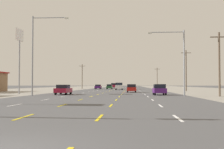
# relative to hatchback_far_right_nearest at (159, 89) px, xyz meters

# --- Properties ---
(ground_plane) EXTENTS (572.00, 572.00, 0.00)m
(ground_plane) POSITION_rel_hatchback_far_right_nearest_xyz_m (-7.23, 30.39, -0.78)
(ground_plane) COLOR #4C4C4F
(lot_apron_left) EXTENTS (28.00, 440.00, 0.01)m
(lot_apron_left) POSITION_rel_hatchback_far_right_nearest_xyz_m (-31.98, 30.39, -0.78)
(lot_apron_left) COLOR gray
(lot_apron_left) RESTS_ON ground
(lot_apron_right) EXTENTS (28.00, 440.00, 0.01)m
(lot_apron_right) POSITION_rel_hatchback_far_right_nearest_xyz_m (17.52, 30.39, -0.78)
(lot_apron_right) COLOR gray
(lot_apron_right) RESTS_ON ground
(lane_markings) EXTENTS (10.64, 227.60, 0.01)m
(lane_markings) POSITION_rel_hatchback_far_right_nearest_xyz_m (-7.23, 68.89, -0.78)
(lane_markings) COLOR white
(lane_markings) RESTS_ON ground
(signal_span_wire) EXTENTS (24.88, 0.52, 8.86)m
(signal_span_wire) POSITION_rel_hatchback_far_right_nearest_xyz_m (-7.62, -28.07, 4.69)
(signal_span_wire) COLOR brown
(signal_span_wire) RESTS_ON ground
(hatchback_far_right_nearest) EXTENTS (1.72, 3.90, 1.54)m
(hatchback_far_right_nearest) POSITION_rel_hatchback_far_right_nearest_xyz_m (0.00, 0.00, 0.00)
(hatchback_far_right_nearest) COLOR #4C196B
(hatchback_far_right_nearest) RESTS_ON ground
(sedan_far_left_near) EXTENTS (1.80, 4.50, 1.46)m
(sedan_far_left_near) POSITION_rel_hatchback_far_right_nearest_xyz_m (-14.03, 0.58, -0.03)
(sedan_far_left_near) COLOR maroon
(sedan_far_left_near) RESTS_ON ground
(hatchback_inner_right_mid) EXTENTS (1.72, 3.90, 1.54)m
(hatchback_inner_right_mid) POSITION_rel_hatchback_far_right_nearest_xyz_m (-3.94, 13.07, 0.00)
(hatchback_inner_right_mid) COLOR red
(hatchback_inner_right_mid) RESTS_ON ground
(suv_center_turn_midfar) EXTENTS (1.98, 4.90, 1.98)m
(suv_center_turn_midfar) POSITION_rel_hatchback_far_right_nearest_xyz_m (-7.32, 38.78, 0.24)
(suv_center_turn_midfar) COLOR white
(suv_center_turn_midfar) RESTS_ON ground
(sedan_inner_right_far) EXTENTS (1.80, 4.50, 1.46)m
(sedan_inner_right_far) POSITION_rel_hatchback_far_right_nearest_xyz_m (-3.57, 43.70, -0.03)
(sedan_inner_right_far) COLOR #4C196B
(sedan_inner_right_far) RESTS_ON ground
(sedan_far_left_farther) EXTENTS (1.80, 4.50, 1.46)m
(sedan_far_left_farther) POSITION_rel_hatchback_far_right_nearest_xyz_m (-14.31, 48.45, -0.03)
(sedan_far_left_farther) COLOR #4C196B
(sedan_far_left_farther) RESTS_ON ground
(hatchback_inner_left_farthest) EXTENTS (1.72, 3.90, 1.54)m
(hatchback_inner_left_farthest) POSITION_rel_hatchback_far_right_nearest_xyz_m (-10.91, 50.71, 0.00)
(hatchback_inner_left_farthest) COLOR #235B2D
(hatchback_inner_left_farthest) RESTS_ON ground
(suv_inner_left_distant_a) EXTENTS (1.98, 4.90, 1.98)m
(suv_inner_left_distant_a) POSITION_rel_hatchback_far_right_nearest_xyz_m (-10.57, 68.45, 0.24)
(suv_inner_left_distant_a) COLOR maroon
(suv_inner_left_distant_a) RESTS_ON ground
(pole_sign_left_row_1) EXTENTS (0.24, 2.70, 10.45)m
(pole_sign_left_row_1) POSITION_rel_hatchback_far_right_nearest_xyz_m (-21.95, 3.67, 7.40)
(pole_sign_left_row_1) COLOR gray
(pole_sign_left_row_1) RESTS_ON ground
(streetlight_left_row_0) EXTENTS (5.03, 0.26, 10.81)m
(streetlight_left_row_0) POSITION_rel_hatchback_far_right_nearest_xyz_m (-16.86, -3.33, 5.52)
(streetlight_left_row_0) COLOR gray
(streetlight_left_row_0) RESTS_ON ground
(streetlight_right_row_0) EXTENTS (4.85, 0.26, 8.65)m
(streetlight_right_row_0) POSITION_rel_hatchback_far_right_nearest_xyz_m (2.34, -3.33, 4.37)
(streetlight_right_row_0) COLOR gray
(streetlight_right_row_0) RESTS_ON ground
(utility_pole_right_row_0) EXTENTS (2.20, 0.26, 8.05)m
(utility_pole_right_row_0) POSITION_rel_hatchback_far_right_nearest_xyz_m (6.98, -4.77, 3.43)
(utility_pole_right_row_0) COLOR brown
(utility_pole_right_row_0) RESTS_ON ground
(utility_pole_right_row_1) EXTENTS (2.20, 0.26, 9.18)m
(utility_pole_right_row_1) POSITION_rel_hatchback_far_right_nearest_xyz_m (8.29, 24.02, 4.00)
(utility_pole_right_row_1) COLOR brown
(utility_pole_right_row_1) RESTS_ON ground
(utility_pole_left_row_2) EXTENTS (2.20, 0.26, 8.47)m
(utility_pole_left_row_2) POSITION_rel_hatchback_far_right_nearest_xyz_m (-20.95, 57.83, 3.64)
(utility_pole_left_row_2) COLOR brown
(utility_pole_left_row_2) RESTS_ON ground
(utility_pole_right_row_3) EXTENTS (2.20, 0.26, 8.61)m
(utility_pole_right_row_3) POSITION_rel_hatchback_far_right_nearest_xyz_m (7.06, 81.96, 3.72)
(utility_pole_right_row_3) COLOR brown
(utility_pole_right_row_3) RESTS_ON ground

